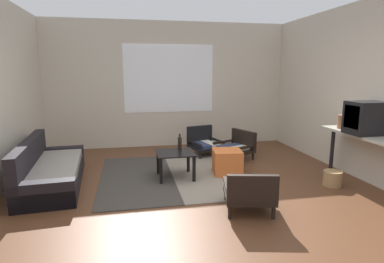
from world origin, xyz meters
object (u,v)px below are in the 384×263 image
object	(u,v)px
armchair_by_window	(204,142)
glass_bottle	(180,143)
armchair_corner	(237,146)
wicker_basket	(333,178)
crt_television	(367,118)
console_shelf	(363,139)
armchair_striped_foreground	(250,192)
coffee_table	(175,157)
couch	(49,171)
clay_vase	(346,121)
ottoman_orange	(227,162)

from	to	relation	value
armchair_by_window	glass_bottle	world-z (taller)	glass_bottle
armchair_corner	wicker_basket	world-z (taller)	armchair_corner
crt_television	console_shelf	bearing A→B (deg)	86.45
armchair_striped_foreground	wicker_basket	size ratio (longest dim) A/B	2.75
coffee_table	crt_television	xyz separation A→B (m)	(2.57, -0.92, 0.68)
glass_bottle	wicker_basket	world-z (taller)	glass_bottle
couch	console_shelf	xyz separation A→B (m)	(4.44, -0.92, 0.48)
crt_television	clay_vase	xyz separation A→B (m)	(0.00, 0.44, -0.11)
couch	armchair_striped_foreground	distance (m)	2.92
crt_television	armchair_striped_foreground	bearing A→B (deg)	-166.32
glass_bottle	wicker_basket	bearing A→B (deg)	-24.22
console_shelf	clay_vase	bearing A→B (deg)	90.00
armchair_by_window	wicker_basket	distance (m)	2.58
armchair_by_window	console_shelf	size ratio (longest dim) A/B	0.49
coffee_table	wicker_basket	size ratio (longest dim) A/B	2.21
clay_vase	wicker_basket	size ratio (longest dim) A/B	1.14
couch	armchair_striped_foreground	bearing A→B (deg)	-29.33
wicker_basket	glass_bottle	bearing A→B (deg)	155.78
coffee_table	console_shelf	xyz separation A→B (m)	(2.57, -0.86, 0.36)
couch	ottoman_orange	world-z (taller)	couch
armchair_corner	wicker_basket	xyz separation A→B (m)	(0.87, -1.72, -0.13)
armchair_striped_foreground	glass_bottle	bearing A→B (deg)	111.08
glass_bottle	coffee_table	bearing A→B (deg)	-122.18
armchair_corner	crt_television	size ratio (longest dim) A/B	1.54
glass_bottle	wicker_basket	xyz separation A→B (m)	(2.10, -0.95, -0.41)
coffee_table	armchair_by_window	world-z (taller)	armchair_by_window
console_shelf	clay_vase	size ratio (longest dim) A/B	4.82
crt_television	clay_vase	world-z (taller)	crt_television
couch	console_shelf	bearing A→B (deg)	-11.72
armchair_striped_foreground	ottoman_orange	distance (m)	1.42
coffee_table	console_shelf	world-z (taller)	console_shelf
armchair_corner	coffee_table	bearing A→B (deg)	-145.18
armchair_striped_foreground	console_shelf	distance (m)	2.01
couch	coffee_table	bearing A→B (deg)	-1.69
armchair_corner	glass_bottle	size ratio (longest dim) A/B	3.06
armchair_corner	console_shelf	distance (m)	2.23
clay_vase	armchair_striped_foreground	bearing A→B (deg)	-154.55
coffee_table	crt_television	distance (m)	2.81
couch	clay_vase	xyz separation A→B (m)	(4.44, -0.53, 0.68)
ottoman_orange	crt_television	size ratio (longest dim) A/B	0.86
console_shelf	wicker_basket	bearing A→B (deg)	169.26
console_shelf	wicker_basket	world-z (taller)	console_shelf
armchair_corner	ottoman_orange	size ratio (longest dim) A/B	1.78
couch	ottoman_orange	xyz separation A→B (m)	(2.71, -0.02, -0.01)
wicker_basket	console_shelf	bearing A→B (deg)	-10.74
console_shelf	glass_bottle	xyz separation A→B (m)	(-2.48, 1.02, -0.17)
ottoman_orange	wicker_basket	xyz separation A→B (m)	(1.35, -0.83, -0.09)
crt_television	wicker_basket	bearing A→B (deg)	161.85
armchair_striped_foreground	clay_vase	distance (m)	2.19
console_shelf	wicker_basket	size ratio (longest dim) A/B	5.49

